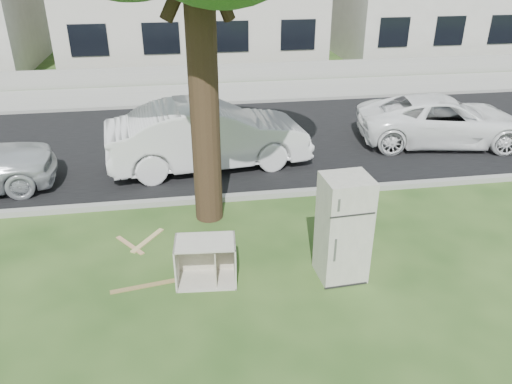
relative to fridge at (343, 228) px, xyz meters
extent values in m
plane|color=#224016|center=(-1.59, 0.50, -0.89)|extent=(120.00, 120.00, 0.00)
cube|color=black|center=(-1.59, 6.50, -0.88)|extent=(120.00, 7.00, 0.01)
cube|color=gray|center=(-1.59, 2.95, -0.89)|extent=(120.00, 0.18, 0.12)
cube|color=gray|center=(-1.59, 10.05, -0.89)|extent=(120.00, 0.18, 0.12)
cube|color=gray|center=(-1.59, 11.50, -0.88)|extent=(120.00, 2.80, 0.01)
cube|color=gray|center=(-1.59, 13.10, -0.54)|extent=(120.00, 0.15, 0.70)
cylinder|color=black|center=(-1.99, 2.30, 1.71)|extent=(0.54, 0.54, 5.20)
cube|color=beige|center=(0.00, 0.00, 0.00)|extent=(0.77, 0.72, 1.77)
cube|color=beige|center=(-2.19, 0.17, -0.51)|extent=(1.00, 0.67, 0.75)
cube|color=olive|center=(-3.19, 0.16, -0.87)|extent=(1.07, 0.26, 0.02)
cube|color=tan|center=(-3.50, 1.44, -0.88)|extent=(0.55, 0.71, 0.02)
cube|color=tan|center=(-3.19, 1.55, -0.87)|extent=(0.59, 0.79, 0.02)
imported|color=silver|center=(-1.79, 4.87, -0.09)|extent=(5.00, 2.25, 1.59)
imported|color=white|center=(4.62, 5.49, -0.25)|extent=(4.86, 2.84, 1.27)
camera|label=1|loc=(-2.43, -6.51, 4.04)|focal=35.00mm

